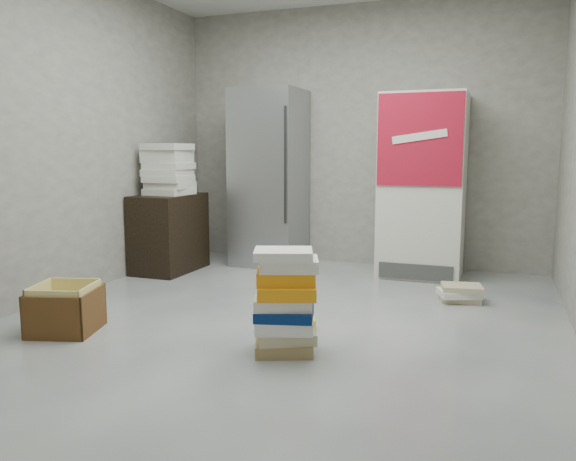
% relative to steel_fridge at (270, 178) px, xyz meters
% --- Properties ---
extents(ground, '(5.00, 5.00, 0.00)m').
position_rel_steel_fridge_xyz_m(ground, '(0.90, -2.13, -0.95)').
color(ground, '#B7B7B2').
rests_on(ground, ground).
extents(room_shell, '(4.04, 5.04, 2.82)m').
position_rel_steel_fridge_xyz_m(room_shell, '(0.90, -2.13, 0.85)').
color(room_shell, '#A7A197').
rests_on(room_shell, ground).
extents(steel_fridge, '(0.70, 0.72, 1.90)m').
position_rel_steel_fridge_xyz_m(steel_fridge, '(0.00, 0.00, 0.00)').
color(steel_fridge, '#9FA0A7').
rests_on(steel_fridge, ground).
extents(coke_cooler, '(0.80, 0.73, 1.80)m').
position_rel_steel_fridge_xyz_m(coke_cooler, '(1.65, -0.01, -0.05)').
color(coke_cooler, silver).
rests_on(coke_cooler, ground).
extents(wood_shelf, '(0.50, 0.80, 0.80)m').
position_rel_steel_fridge_xyz_m(wood_shelf, '(-0.83, -0.73, -0.55)').
color(wood_shelf, black).
rests_on(wood_shelf, ground).
extents(supply_box_stack, '(0.44, 0.45, 0.52)m').
position_rel_steel_fridge_xyz_m(supply_box_stack, '(-0.82, -0.73, 0.11)').
color(supply_box_stack, white).
rests_on(supply_box_stack, wood_shelf).
extents(phonebook_stack_main, '(0.46, 0.41, 0.65)m').
position_rel_steel_fridge_xyz_m(phonebook_stack_main, '(1.16, -2.55, -0.62)').
color(phonebook_stack_main, '#947B4D').
rests_on(phonebook_stack_main, ground).
extents(phonebook_stack_side, '(0.40, 0.36, 0.14)m').
position_rel_steel_fridge_xyz_m(phonebook_stack_side, '(2.10, -0.93, -0.88)').
color(phonebook_stack_side, '#BEAE8A').
rests_on(phonebook_stack_side, ground).
extents(cardboard_box, '(0.52, 0.52, 0.34)m').
position_rel_steel_fridge_xyz_m(cardboard_box, '(-0.42, -2.71, -0.81)').
color(cardboard_box, yellow).
rests_on(cardboard_box, ground).
extents(bucket_lid, '(0.31, 0.31, 0.08)m').
position_rel_steel_fridge_xyz_m(bucket_lid, '(1.06, -2.11, -0.91)').
color(bucket_lid, yellow).
rests_on(bucket_lid, ground).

